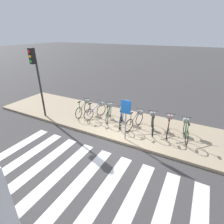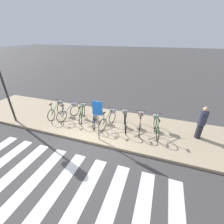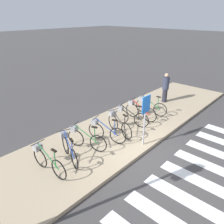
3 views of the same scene
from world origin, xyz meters
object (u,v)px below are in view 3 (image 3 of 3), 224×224
parked_bicycle_4 (118,123)px  sign_post (145,112)px  parked_bicycle_0 (47,160)px  parked_bicycle_7 (149,105)px  parked_bicycle_3 (104,130)px  parked_bicycle_5 (129,116)px  parked_bicycle_6 (139,110)px  parked_bicycle_1 (68,147)px  parked_bicycle_2 (84,138)px  pedestrian (165,87)px

parked_bicycle_4 → sign_post: bearing=-91.1°
parked_bicycle_0 → parked_bicycle_7: bearing=1.1°
parked_bicycle_3 → sign_post: bearing=-59.1°
parked_bicycle_5 → parked_bicycle_6: (0.75, 0.04, 0.00)m
parked_bicycle_6 → parked_bicycle_7: size_ratio=1.01×
parked_bicycle_1 → parked_bicycle_7: 4.70m
parked_bicycle_3 → parked_bicycle_4: bearing=-0.3°
parked_bicycle_7 → sign_post: (-2.37, -1.37, 0.86)m
parked_bicycle_2 → parked_bicycle_3: 0.85m
parked_bicycle_1 → pedestrian: pedestrian is taller
parked_bicycle_1 → parked_bicycle_3: bearing=-2.3°
parked_bicycle_2 → parked_bicycle_5: 2.44m
parked_bicycle_6 → parked_bicycle_7: same height
parked_bicycle_3 → parked_bicycle_7: (3.12, 0.13, 0.00)m
parked_bicycle_2 → sign_post: size_ratio=0.78×
parked_bicycle_0 → parked_bicycle_1: same height
parked_bicycle_0 → parked_bicycle_2: bearing=5.0°
parked_bicycle_0 → sign_post: 3.50m
parked_bicycle_7 → parked_bicycle_0: bearing=-178.9°
pedestrian → sign_post: size_ratio=0.83×
parked_bicycle_1 → parked_bicycle_0: bearing=-176.6°
pedestrian → parked_bicycle_1: bearing=-177.2°
parked_bicycle_0 → sign_post: bearing=-21.7°
parked_bicycle_2 → parked_bicycle_6: 3.19m
parked_bicycle_1 → parked_bicycle_2: 0.75m
sign_post → pedestrian: bearing=21.0°
parked_bicycle_0 → parked_bicycle_7: 5.53m
parked_bicycle_4 → parked_bicycle_6: same height
parked_bicycle_4 → sign_post: (-0.02, -1.24, 0.86)m
parked_bicycle_4 → parked_bicycle_3: bearing=179.7°
parked_bicycle_3 → sign_post: sign_post is taller
parked_bicycle_0 → pedestrian: pedestrian is taller
parked_bicycle_4 → parked_bicycle_1: bearing=178.3°
parked_bicycle_7 → sign_post: sign_post is taller
parked_bicycle_6 → parked_bicycle_7: bearing=-2.1°
parked_bicycle_2 → parked_bicycle_3: bearing=-10.3°
parked_bicycle_3 → parked_bicycle_5: size_ratio=1.00×
parked_bicycle_5 → pedestrian: 3.41m
parked_bicycle_1 → pedestrian: size_ratio=0.94×
parked_bicycle_2 → sign_post: (1.58, -1.39, 0.86)m
parked_bicycle_2 → parked_bicycle_3: (0.84, -0.15, 0.00)m
pedestrian → parked_bicycle_6: bearing=-175.0°
parked_bicycle_5 → parked_bicycle_3: bearing=-176.1°
parked_bicycle_2 → pedestrian: (5.82, 0.23, 0.39)m
parked_bicycle_3 → parked_bicycle_5: same height
parked_bicycle_0 → parked_bicycle_3: bearing=-0.4°
parked_bicycle_1 → parked_bicycle_6: size_ratio=0.96×
parked_bicycle_4 → pedestrian: (4.21, 0.39, 0.39)m
parked_bicycle_2 → pedestrian: bearing=2.3°
parked_bicycle_2 → parked_bicycle_5: bearing=-1.0°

